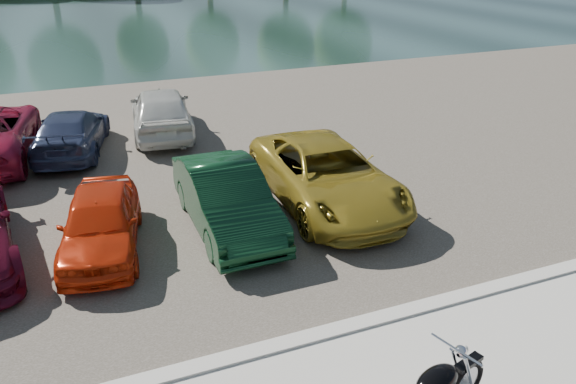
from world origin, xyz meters
name	(u,v)px	position (x,y,z in m)	size (l,w,h in m)	color
kerb	(352,328)	(0.00, 2.00, 0.07)	(60.00, 0.30, 0.14)	#B5B3AB
parking_lot	(207,149)	(0.00, 11.00, 0.02)	(60.00, 18.00, 0.04)	#403C33
river	(106,22)	(0.00, 40.00, 0.00)	(120.00, 40.00, 0.00)	#1A2F2B
car_4	(100,222)	(-3.38, 6.06, 0.65)	(1.43, 3.57, 1.22)	red
car_5	(226,198)	(-0.84, 6.02, 0.73)	(1.45, 4.16, 1.37)	#0D311A
car_6	(326,175)	(1.61, 6.32, 0.75)	(2.36, 5.11, 1.42)	olive
car_11	(71,132)	(-3.63, 12.09, 0.65)	(1.71, 4.22, 1.22)	navy
car_12	(161,111)	(-0.94, 12.79, 0.79)	(1.77, 4.41, 1.50)	silver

